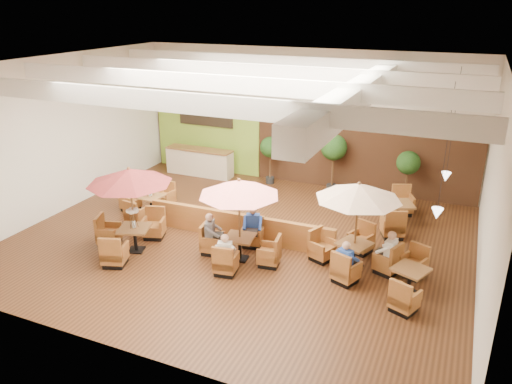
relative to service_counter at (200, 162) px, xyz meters
The scene contains 17 objects.
room 6.78m from the service_counter, 39.88° to the right, with size 14.04×14.00×5.52m.
service_counter is the anchor object (origin of this frame).
booth_divider 6.67m from the service_counter, 49.79° to the right, with size 6.33×0.18×0.88m, color brown.
table_0 7.43m from the service_counter, 76.51° to the right, with size 2.65×2.80×2.71m.
table_1 8.09m from the service_counter, 52.03° to the right, with size 2.55×2.55×2.55m.
table_2 9.82m from the service_counter, 33.66° to the right, with size 2.71×2.71×2.60m.
table_3 4.57m from the service_counter, 85.53° to the right, with size 1.68×2.46×1.50m.
table_4 11.57m from the service_counter, 32.43° to the right, with size 1.07×2.61×0.91m.
table_5 9.04m from the service_counter, 12.63° to the right, with size 1.21×2.96×1.04m.
topiary_0 3.38m from the service_counter, ahead, with size 0.86×0.86×2.00m.
topiary_1 6.04m from the service_counter, ahead, with size 1.02×1.02×2.37m.
topiary_2 8.81m from the service_counter, ahead, with size 0.87×0.87×2.03m.
diner_0 8.76m from the service_counter, 55.78° to the right, with size 0.43×0.39×0.79m.
diner_1 7.30m from the service_counter, 47.53° to the right, with size 0.46×0.42×0.85m.
diner_2 7.47m from the service_counter, 57.67° to the right, with size 0.42×0.47×0.85m.
diner_3 10.30m from the service_counter, 38.07° to the right, with size 0.44×0.41×0.79m.
diner_4 10.55m from the service_counter, 30.80° to the right, with size 0.40×0.45×0.85m.
Camera 1 is at (6.21, -13.07, 7.16)m, focal length 35.00 mm.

